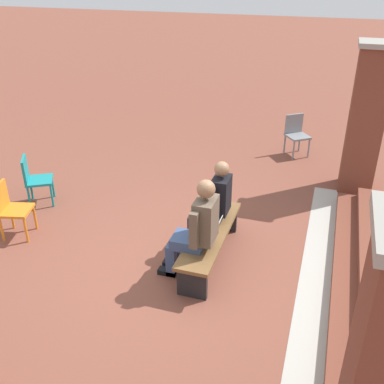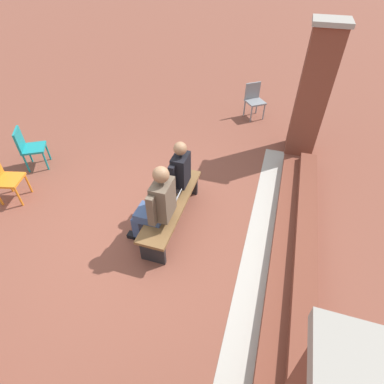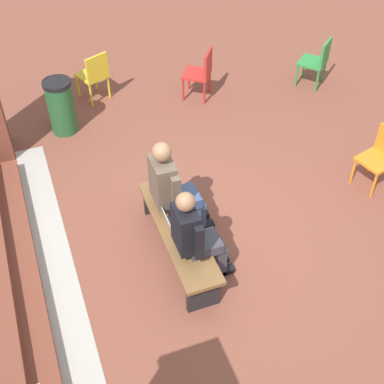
{
  "view_description": "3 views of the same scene",
  "coord_description": "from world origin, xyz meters",
  "px_view_note": "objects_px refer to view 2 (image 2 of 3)",
  "views": [
    {
      "loc": [
        4.73,
        1.62,
        3.7
      ],
      "look_at": [
        -0.45,
        -0.05,
        0.85
      ],
      "focal_mm": 42.0,
      "sensor_mm": 36.0,
      "label": 1
    },
    {
      "loc": [
        3.0,
        1.62,
        3.63
      ],
      "look_at": [
        -0.19,
        0.63,
        0.73
      ],
      "focal_mm": 28.0,
      "sensor_mm": 36.0,
      "label": 2
    },
    {
      "loc": [
        -4.16,
        1.62,
        4.94
      ],
      "look_at": [
        -0.17,
        0.13,
        0.98
      ],
      "focal_mm": 50.0,
      "sensor_mm": 36.0,
      "label": 3
    }
  ],
  "objects_px": {
    "bench": "(172,207)",
    "person_student": "(175,175)",
    "plastic_chair_by_pillar": "(28,146)",
    "plastic_chair_far_right": "(3,177)",
    "laptop": "(171,201)",
    "person_adult": "(156,204)",
    "plastic_chair_near_bench_right": "(254,98)"
  },
  "relations": [
    {
      "from": "plastic_chair_by_pillar",
      "to": "plastic_chair_far_right",
      "type": "relative_size",
      "value": 1.0
    },
    {
      "from": "person_student",
      "to": "bench",
      "type": "bearing_deg",
      "value": 10.25
    },
    {
      "from": "bench",
      "to": "plastic_chair_by_pillar",
      "type": "distance_m",
      "value": 3.28
    },
    {
      "from": "person_student",
      "to": "plastic_chair_near_bench_right",
      "type": "distance_m",
      "value": 3.88
    },
    {
      "from": "plastic_chair_by_pillar",
      "to": "plastic_chair_near_bench_right",
      "type": "bearing_deg",
      "value": 132.2
    },
    {
      "from": "person_student",
      "to": "laptop",
      "type": "relative_size",
      "value": 4.13
    },
    {
      "from": "laptop",
      "to": "plastic_chair_far_right",
      "type": "relative_size",
      "value": 0.38
    },
    {
      "from": "person_student",
      "to": "laptop",
      "type": "xyz_separation_m",
      "value": [
        0.4,
        0.08,
        -0.21
      ]
    },
    {
      "from": "laptop",
      "to": "plastic_chair_near_bench_right",
      "type": "height_order",
      "value": "plastic_chair_near_bench_right"
    },
    {
      "from": "plastic_chair_by_pillar",
      "to": "plastic_chair_far_right",
      "type": "bearing_deg",
      "value": 15.47
    },
    {
      "from": "plastic_chair_near_bench_right",
      "to": "plastic_chair_far_right",
      "type": "distance_m",
      "value": 5.75
    },
    {
      "from": "bench",
      "to": "laptop",
      "type": "relative_size",
      "value": 5.63
    },
    {
      "from": "person_student",
      "to": "person_adult",
      "type": "relative_size",
      "value": 0.94
    },
    {
      "from": "person_student",
      "to": "plastic_chair_far_right",
      "type": "distance_m",
      "value": 2.97
    },
    {
      "from": "plastic_chair_near_bench_right",
      "to": "plastic_chair_far_right",
      "type": "xyz_separation_m",
      "value": [
        4.46,
        -3.62,
        0.0
      ]
    },
    {
      "from": "plastic_chair_far_right",
      "to": "bench",
      "type": "bearing_deg",
      "value": 95.66
    },
    {
      "from": "person_student",
      "to": "plastic_chair_far_right",
      "type": "relative_size",
      "value": 1.57
    },
    {
      "from": "bench",
      "to": "person_student",
      "type": "bearing_deg",
      "value": -169.75
    },
    {
      "from": "bench",
      "to": "person_adult",
      "type": "relative_size",
      "value": 1.28
    },
    {
      "from": "plastic_chair_by_pillar",
      "to": "plastic_chair_far_right",
      "type": "height_order",
      "value": "same"
    },
    {
      "from": "person_adult",
      "to": "plastic_chair_by_pillar",
      "type": "distance_m",
      "value": 3.32
    },
    {
      "from": "laptop",
      "to": "plastic_chair_by_pillar",
      "type": "height_order",
      "value": "plastic_chair_by_pillar"
    },
    {
      "from": "bench",
      "to": "plastic_chair_near_bench_right",
      "type": "bearing_deg",
      "value": 170.9
    },
    {
      "from": "bench",
      "to": "plastic_chair_by_pillar",
      "type": "relative_size",
      "value": 2.14
    },
    {
      "from": "person_adult",
      "to": "plastic_chair_near_bench_right",
      "type": "xyz_separation_m",
      "value": [
        -4.56,
        0.74,
        -0.26
      ]
    },
    {
      "from": "laptop",
      "to": "person_student",
      "type": "bearing_deg",
      "value": -168.88
    },
    {
      "from": "person_student",
      "to": "plastic_chair_by_pillar",
      "type": "xyz_separation_m",
      "value": [
        -0.29,
        -3.15,
        -0.23
      ]
    },
    {
      "from": "person_student",
      "to": "laptop",
      "type": "bearing_deg",
      "value": 11.12
    },
    {
      "from": "laptop",
      "to": "plastic_chair_near_bench_right",
      "type": "distance_m",
      "value": 4.25
    },
    {
      "from": "bench",
      "to": "plastic_chair_by_pillar",
      "type": "bearing_deg",
      "value": -101.46
    },
    {
      "from": "bench",
      "to": "person_student",
      "type": "xyz_separation_m",
      "value": [
        -0.37,
        -0.07,
        0.35
      ]
    },
    {
      "from": "laptop",
      "to": "plastic_chair_far_right",
      "type": "distance_m",
      "value": 2.98
    }
  ]
}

